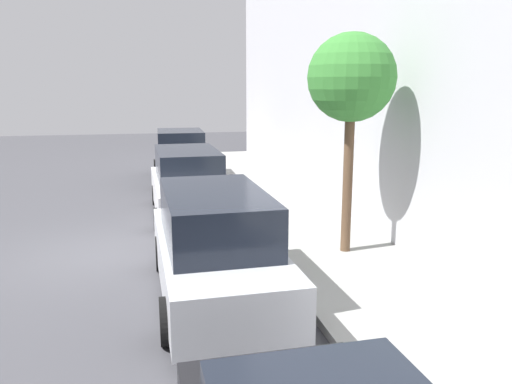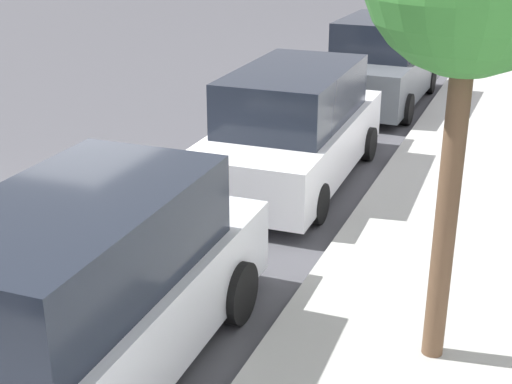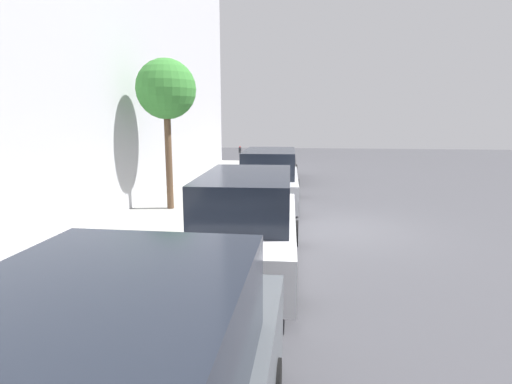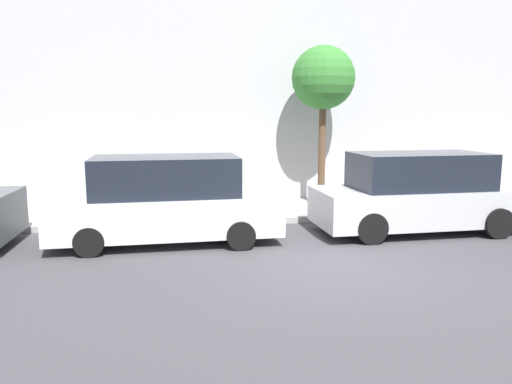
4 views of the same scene
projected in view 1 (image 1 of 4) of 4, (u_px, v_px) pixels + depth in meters
ground_plane at (104, 254)px, 11.08m from camera, size 60.00×60.00×0.00m
sidewalk at (316, 237)px, 12.09m from camera, size 2.88×32.00×0.15m
parked_minivan_second at (215, 246)px, 8.64m from camera, size 2.02×4.95×1.90m
parked_minivan_third at (188, 183)px, 14.29m from camera, size 2.02×4.94×1.90m
parked_suv_fourth at (181, 157)px, 19.66m from camera, size 2.08×4.83×1.98m
street_tree at (351, 80)px, 10.09m from camera, size 1.80×1.80×4.57m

